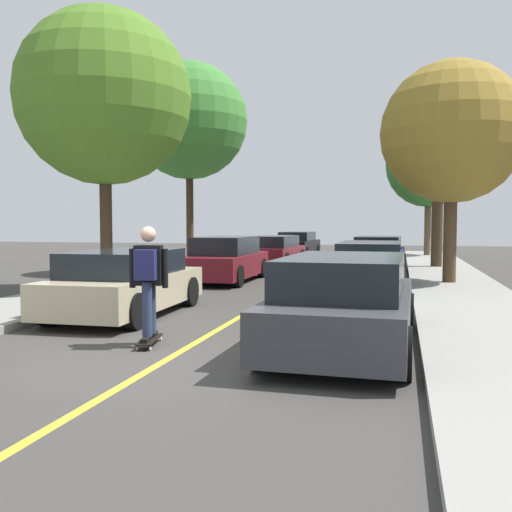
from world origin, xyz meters
The scene contains 17 objects.
ground centered at (0.00, 0.00, 0.00)m, with size 80.00×80.00×0.00m, color #3D3A38.
center_line centered at (0.00, 4.00, 0.00)m, with size 0.12×39.20×0.01m, color gold.
parked_car_left_nearest centered at (-2.24, 3.05, 0.64)m, with size 1.95×4.30×1.29m.
parked_car_left_near centered at (-2.24, 9.72, 0.68)m, with size 1.83×4.40×1.40m.
parked_car_left_far centered at (-2.25, 16.68, 0.64)m, with size 2.00×4.57×1.27m.
parked_car_left_farthest centered at (-2.24, 22.23, 0.66)m, with size 1.91×4.60×1.35m.
parked_car_right_nearest centered at (2.24, 1.13, 0.67)m, with size 2.01×4.63×1.35m.
parked_car_right_near centered at (2.25, 8.06, 0.66)m, with size 1.83×4.64×1.33m.
parked_car_right_far centered at (2.24, 13.96, 0.66)m, with size 1.93×4.09×1.34m.
street_tree_left_nearest centered at (-4.37, 6.13, 5.01)m, with size 4.45×4.45×7.11m.
street_tree_left_near centered at (-4.37, 12.16, 5.45)m, with size 4.16×4.16×7.40m.
street_tree_right_nearest centered at (4.37, 9.88, 4.35)m, with size 3.99×3.99×6.22m.
street_tree_right_near centered at (4.37, 15.90, 5.21)m, with size 3.24×3.24×6.76m.
street_tree_right_far centered at (4.37, 23.91, 4.81)m, with size 4.37×4.37×6.87m.
fire_hydrant centered at (-3.74, 3.52, 0.49)m, with size 0.20×0.20×0.70m.
skateboard centered at (-0.60, 0.59, 0.09)m, with size 0.38×0.87×0.10m.
skateboarder centered at (-0.59, 0.55, 1.05)m, with size 0.59×0.71×1.67m.
Camera 1 is at (3.01, -7.15, 1.83)m, focal length 39.92 mm.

